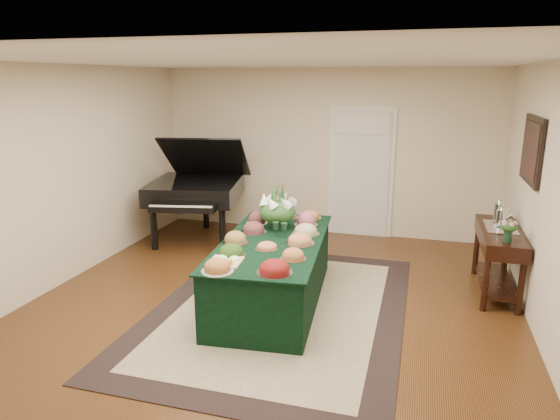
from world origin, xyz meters
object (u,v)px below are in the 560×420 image
(buffet_table, at_px, (273,271))
(grand_piano, at_px, (196,189))
(floral_centerpiece, at_px, (278,207))
(mahogany_sideboard, at_px, (499,244))

(buffet_table, xyz_separation_m, grand_piano, (-1.85, 1.92, 0.45))
(buffet_table, bearing_deg, floral_centerpiece, 99.43)
(grand_piano, bearing_deg, buffet_table, -46.04)
(buffet_table, distance_m, grand_piano, 2.70)
(floral_centerpiece, xyz_separation_m, mahogany_sideboard, (2.59, 0.53, -0.40))
(grand_piano, distance_m, mahogany_sideboard, 4.47)
(buffet_table, height_order, floral_centerpiece, floral_centerpiece)
(floral_centerpiece, distance_m, mahogany_sideboard, 2.68)
(buffet_table, relative_size, mahogany_sideboard, 1.80)
(floral_centerpiece, distance_m, grand_piano, 2.30)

